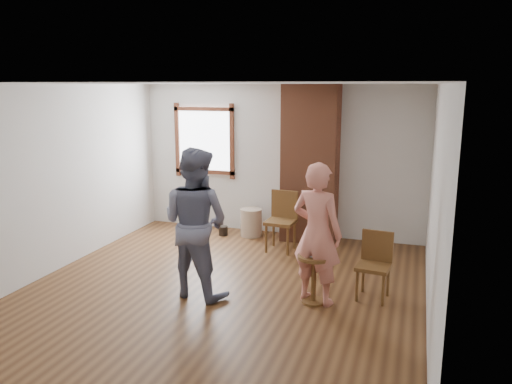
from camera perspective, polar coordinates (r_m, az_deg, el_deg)
ground at (r=6.52m, az=-4.07°, el=-11.23°), size 5.50×5.50×0.00m
room_shell at (r=6.62m, az=-2.76°, el=5.40°), size 5.04×5.52×2.62m
brick_chimney at (r=8.31m, az=6.22°, el=3.18°), size 0.90×0.50×2.60m
stoneware_crock at (r=8.70m, az=-0.55°, el=-3.49°), size 0.49×0.49×0.48m
dark_pot at (r=8.79m, az=-3.76°, el=-4.44°), size 0.17×0.17×0.16m
dining_chair_left at (r=7.93m, az=3.01°, el=-2.90°), size 0.46×0.46×0.94m
dining_chair_right at (r=6.35m, az=13.43°, el=-7.70°), size 0.43×0.43×0.83m
side_table at (r=6.08m, az=6.63°, el=-8.97°), size 0.40×0.40×0.60m
cake_plate at (r=6.01m, az=6.68°, el=-7.18°), size 0.18×0.18×0.01m
cake_slice at (r=5.99m, az=6.78°, el=-6.88°), size 0.08×0.07×0.06m
man at (r=6.17m, az=-6.93°, el=-3.51°), size 1.03×0.87×1.86m
person_pink at (r=5.96m, az=6.99°, el=-4.75°), size 0.71×0.56×1.72m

